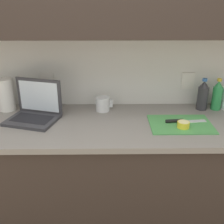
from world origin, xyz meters
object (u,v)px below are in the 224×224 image
object	(u,v)px
cutting_board	(181,124)
lemon_half_cut	(183,125)
bottle_green_soda	(203,96)
laptop	(35,110)
paper_towel_roll	(6,95)
bottle_oil_tall	(217,96)
measuring_cup	(103,104)
knife	(179,121)

from	to	relation	value
cutting_board	lemon_half_cut	world-z (taller)	lemon_half_cut
lemon_half_cut	bottle_green_soda	world-z (taller)	bottle_green_soda
laptop	paper_towel_roll	bearing A→B (deg)	162.56
laptop	bottle_oil_tall	bearing A→B (deg)	23.36
bottle_oil_tall	measuring_cup	distance (m)	0.80
knife	paper_towel_roll	xyz separation A→B (m)	(-1.16, 0.24, 0.10)
laptop	cutting_board	xyz separation A→B (m)	(0.93, -0.10, -0.06)
knife	bottle_oil_tall	bearing A→B (deg)	31.05
laptop	lemon_half_cut	xyz separation A→B (m)	(0.93, -0.16, -0.03)
lemon_half_cut	measuring_cup	bearing A→B (deg)	149.20
knife	bottle_green_soda	world-z (taller)	bottle_green_soda
laptop	bottle_green_soda	world-z (taller)	laptop
bottle_oil_tall	lemon_half_cut	bearing A→B (deg)	-134.64
bottle_green_soda	lemon_half_cut	bearing A→B (deg)	-123.58
knife	bottle_oil_tall	size ratio (longest dim) A/B	1.18
paper_towel_roll	lemon_half_cut	bearing A→B (deg)	-15.20
laptop	bottle_oil_tall	distance (m)	1.25
laptop	cutting_board	distance (m)	0.94
bottle_oil_tall	paper_towel_roll	xyz separation A→B (m)	(-1.48, 0.01, 0.01)
cutting_board	paper_towel_roll	world-z (taller)	paper_towel_roll
bottle_green_soda	bottle_oil_tall	bearing A→B (deg)	-0.00
knife	lemon_half_cut	world-z (taller)	lemon_half_cut
knife	paper_towel_roll	world-z (taller)	paper_towel_roll
bottle_oil_tall	cutting_board	bearing A→B (deg)	-140.29
lemon_half_cut	paper_towel_roll	xyz separation A→B (m)	(-1.17, 0.32, 0.09)
lemon_half_cut	knife	bearing A→B (deg)	96.01
bottle_green_soda	bottle_oil_tall	world-z (taller)	same
cutting_board	bottle_green_soda	xyz separation A→B (m)	(0.21, 0.26, 0.10)
cutting_board	laptop	bearing A→B (deg)	173.58
cutting_board	bottle_oil_tall	xyz separation A→B (m)	(0.31, 0.26, 0.10)
laptop	knife	size ratio (longest dim) A/B	1.39
knife	lemon_half_cut	distance (m)	0.08
bottle_green_soda	paper_towel_roll	bearing A→B (deg)	179.73
cutting_board	lemon_half_cut	bearing A→B (deg)	-88.08
paper_towel_roll	bottle_green_soda	bearing A→B (deg)	-0.27
knife	bottle_green_soda	size ratio (longest dim) A/B	1.17
cutting_board	knife	size ratio (longest dim) A/B	1.47
cutting_board	knife	distance (m)	0.03
laptop	measuring_cup	xyz separation A→B (m)	(0.44, 0.14, -0.01)
laptop	paper_towel_roll	world-z (taller)	laptop
laptop	lemon_half_cut	size ratio (longest dim) A/B	4.94
cutting_board	lemon_half_cut	xyz separation A→B (m)	(0.00, -0.05, 0.02)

